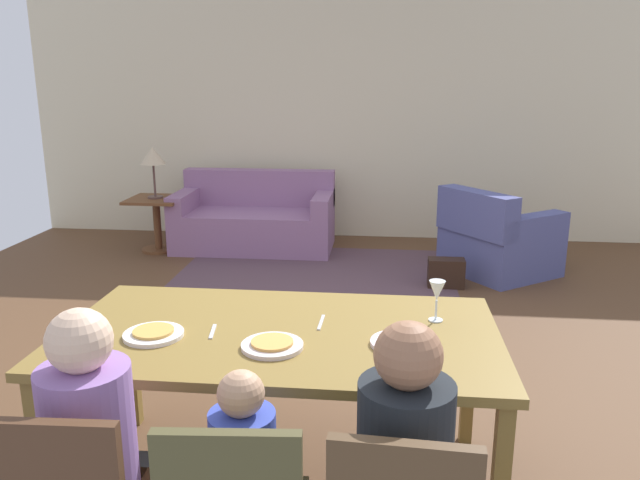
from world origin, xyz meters
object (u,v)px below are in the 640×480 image
Objects in this scene: plate_near_man at (154,334)px; handbag at (446,273)px; wine_glass at (437,292)px; person_man at (98,470)px; plate_near_child at (272,346)px; table_lamp at (153,158)px; dining_table at (280,345)px; plate_near_woman at (401,343)px; couch at (255,220)px; armchair at (497,241)px; side_table at (157,217)px.

handbag is at bearing 63.47° from plate_near_man.
wine_glass is 0.17× the size of person_man.
person_man reaches higher than plate_near_man.
table_lamp reaches higher than plate_near_child.
person_man is at bearing -112.84° from handbag.
plate_near_man is (-0.51, -0.12, 0.08)m from dining_table.
wine_glass is at bearing -53.82° from table_lamp.
plate_near_child is 0.78× the size of handbag.
plate_near_woman is 4.44m from couch.
table_lamp reaches higher than handbag.
plate_near_man is 4.20m from table_lamp.
plate_near_child is at bearing -90.00° from dining_table.
plate_near_man is at bearing -166.84° from dining_table.
person_man reaches higher than armchair.
armchair is at bearing -15.61° from couch.
plate_near_woman is at bearing -105.92° from armchair.
dining_table is 3.71m from armchair.
table_lamp is (-1.98, 3.99, 0.24)m from plate_near_child.
wine_glass is at bearing 14.20° from plate_near_man.
couch is (-0.97, 4.06, -0.39)m from dining_table.
plate_near_man is 1.23m from wine_glass.
side_table reaches higher than handbag.
side_table is at bearing 126.18° from wine_glass.
dining_table is 3.46× the size of table_lamp.
table_lamp is (-1.46, 4.49, 0.50)m from person_man.
side_table is (-2.49, 3.91, -0.39)m from plate_near_woman.
dining_table reaches higher than handbag.
wine_glass is 0.34× the size of table_lamp.
plate_near_man is 4.23m from couch.
plate_near_woman is 1.21m from person_man.
plate_near_man is 0.78× the size of handbag.
couch is 2.29m from handbag.
person_man is at bearing -71.94° from table_lamp.
couch and armchair have the same top height.
plate_near_woman is 0.78× the size of handbag.
plate_near_child is 0.52m from plate_near_woman.
dining_table is at bearing 168.98° from plate_near_woman.
wine_glass is at bearing 60.46° from plate_near_woman.
plate_near_child is 0.46× the size of table_lamp.
side_table is 0.63m from table_lamp.
plate_near_woman is 0.43× the size of side_table.
armchair reaches higher than dining_table.
plate_near_woman is at bearing -99.15° from handbag.
dining_table reaches higher than side_table.
side_table is 3.12m from handbag.
armchair is (2.02, 3.49, -0.45)m from plate_near_man.
handbag is (2.98, -0.90, -0.25)m from side_table.
plate_near_child is at bearing -151.82° from wine_glass.
side_table is at bearing -165.71° from couch.
plate_near_child is 4.38m from couch.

